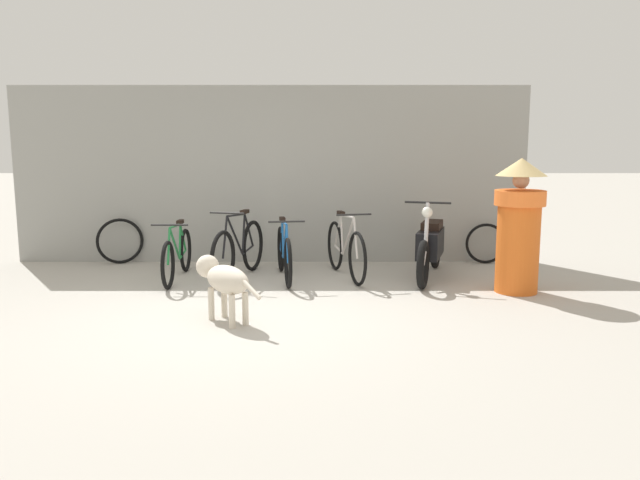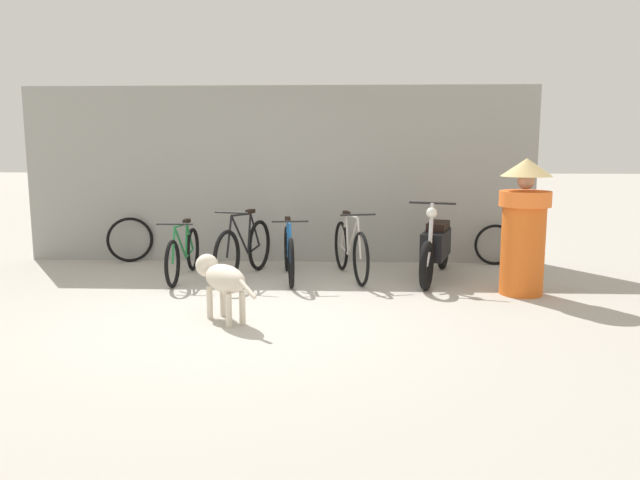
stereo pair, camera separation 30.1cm
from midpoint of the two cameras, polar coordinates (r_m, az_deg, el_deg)
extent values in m
plane|color=#ADA89E|center=(6.60, -7.68, -6.93)|extent=(60.00, 60.00, 0.00)
cube|color=gray|center=(9.44, -5.29, 5.95)|extent=(7.63, 0.20, 2.62)
torus|color=black|center=(7.92, -14.61, -2.23)|extent=(0.05, 0.60, 0.60)
torus|color=black|center=(8.93, -12.94, -0.91)|extent=(0.05, 0.60, 0.60)
cylinder|color=#1E7238|center=(8.28, -13.97, -0.35)|extent=(0.03, 0.52, 0.50)
cylinder|color=#1E7238|center=(8.57, -13.49, -0.12)|extent=(0.03, 0.13, 0.46)
cylinder|color=#1E7238|center=(8.30, -13.94, 1.25)|extent=(0.03, 0.61, 0.06)
cylinder|color=#1E7238|center=(8.75, -13.22, -1.28)|extent=(0.03, 0.40, 0.07)
cylinder|color=#1E7238|center=(8.76, -13.20, 0.23)|extent=(0.03, 0.32, 0.42)
cylinder|color=#1E7238|center=(7.96, -14.53, -0.58)|extent=(0.03, 0.19, 0.45)
cube|color=black|center=(8.59, -13.47, 1.62)|extent=(0.07, 0.18, 0.05)
cylinder|color=black|center=(7.99, -14.47, 1.34)|extent=(0.46, 0.03, 0.02)
torus|color=black|center=(7.90, -9.76, -1.69)|extent=(0.24, 0.70, 0.71)
torus|color=black|center=(8.82, -6.95, -0.51)|extent=(0.24, 0.70, 0.71)
cylinder|color=black|center=(8.21, -8.64, 0.38)|extent=(0.16, 0.50, 0.59)
cylinder|color=black|center=(8.48, -7.83, 0.55)|extent=(0.06, 0.13, 0.54)
cylinder|color=black|center=(8.22, -8.53, 2.27)|extent=(0.18, 0.58, 0.06)
cylinder|color=black|center=(8.65, -7.43, -0.89)|extent=(0.13, 0.38, 0.08)
cylinder|color=black|center=(8.65, -7.33, 0.91)|extent=(0.11, 0.30, 0.49)
cylinder|color=black|center=(7.92, -9.58, 0.24)|extent=(0.07, 0.18, 0.52)
cube|color=black|center=(8.49, -7.73, 2.58)|extent=(0.11, 0.19, 0.05)
cylinder|color=black|center=(7.95, -9.40, 2.44)|extent=(0.45, 0.14, 0.02)
torus|color=black|center=(7.71, -3.87, -2.13)|extent=(0.14, 0.63, 0.63)
torus|color=black|center=(8.75, -4.40, -0.82)|extent=(0.14, 0.63, 0.63)
cylinder|color=#1959A5|center=(8.08, -4.11, -0.15)|extent=(0.10, 0.52, 0.52)
cylinder|color=#1959A5|center=(8.38, -4.26, 0.07)|extent=(0.05, 0.14, 0.48)
cylinder|color=#1959A5|center=(8.10, -4.15, 1.56)|extent=(0.12, 0.61, 0.06)
cylinder|color=#1959A5|center=(8.56, -4.31, -1.19)|extent=(0.09, 0.40, 0.08)
cylinder|color=#1959A5|center=(8.57, -4.35, 0.42)|extent=(0.07, 0.31, 0.44)
cylinder|color=#1959A5|center=(7.75, -3.93, -0.36)|extent=(0.05, 0.19, 0.47)
cube|color=black|center=(8.40, -4.30, 1.92)|extent=(0.10, 0.19, 0.05)
cylinder|color=black|center=(7.79, -4.00, 1.68)|extent=(0.46, 0.09, 0.02)
torus|color=black|center=(7.83, 2.52, -1.73)|extent=(0.21, 0.68, 0.69)
torus|color=black|center=(8.82, 0.60, -0.51)|extent=(0.21, 0.68, 0.69)
cylinder|color=beige|center=(8.18, 1.73, 0.32)|extent=(0.15, 0.51, 0.57)
cylinder|color=beige|center=(8.47, 1.18, 0.50)|extent=(0.06, 0.13, 0.52)
cylinder|color=beige|center=(8.19, 1.64, 2.17)|extent=(0.17, 0.59, 0.06)
cylinder|color=beige|center=(8.64, 0.92, -0.89)|extent=(0.12, 0.39, 0.08)
cylinder|color=beige|center=(8.65, 0.84, 0.86)|extent=(0.10, 0.31, 0.48)
cylinder|color=beige|center=(7.87, 2.37, 0.17)|extent=(0.07, 0.18, 0.51)
cube|color=black|center=(8.48, 1.09, 2.49)|extent=(0.11, 0.19, 0.05)
cylinder|color=black|center=(7.90, 2.23, 2.33)|extent=(0.45, 0.14, 0.02)
torus|color=black|center=(7.74, 8.49, -2.26)|extent=(0.27, 0.61, 0.61)
torus|color=black|center=(9.07, 9.80, -0.64)|extent=(0.27, 0.61, 0.61)
cube|color=black|center=(8.37, 9.23, -0.31)|extent=(0.51, 0.88, 0.36)
cube|color=black|center=(8.49, 9.40, 1.37)|extent=(0.38, 0.58, 0.10)
cylinder|color=silver|center=(7.91, 8.85, 1.28)|extent=(0.09, 0.16, 0.59)
cylinder|color=silver|center=(7.82, 8.62, -1.54)|extent=(0.11, 0.23, 0.19)
cylinder|color=black|center=(7.93, 8.95, 3.39)|extent=(0.56, 0.20, 0.03)
sphere|color=silver|center=(7.91, 8.89, 2.51)|extent=(0.17, 0.17, 0.14)
ellipsoid|color=beige|center=(6.31, -9.64, -3.59)|extent=(0.62, 0.66, 0.28)
cylinder|color=beige|center=(6.50, -11.05, -5.74)|extent=(0.09, 0.09, 0.34)
cylinder|color=beige|center=(6.57, -9.87, -5.54)|extent=(0.09, 0.09, 0.34)
cylinder|color=beige|center=(6.17, -9.26, -6.48)|extent=(0.09, 0.09, 0.34)
cylinder|color=beige|center=(6.25, -8.03, -6.25)|extent=(0.09, 0.09, 0.34)
sphere|color=beige|center=(6.61, -11.34, -2.37)|extent=(0.34, 0.34, 0.24)
ellipsoid|color=beige|center=(6.70, -11.77, -2.38)|extent=(0.16, 0.16, 0.09)
cylinder|color=beige|center=(5.96, -7.52, -4.55)|extent=(0.21, 0.23, 0.15)
cylinder|color=orange|center=(7.78, 16.78, -0.16)|extent=(0.70, 0.70, 1.23)
cylinder|color=orange|center=(7.72, 16.96, 3.70)|extent=(0.83, 0.83, 0.18)
sphere|color=tan|center=(7.70, 17.03, 5.23)|extent=(0.27, 0.27, 0.20)
cone|color=tan|center=(7.69, 17.08, 6.40)|extent=(0.83, 0.83, 0.21)
torus|color=black|center=(9.55, 14.25, -0.32)|extent=(0.60, 0.07, 0.60)
torus|color=black|center=(9.76, -18.49, -0.09)|extent=(0.64, 0.30, 0.68)
camera|label=1|loc=(0.15, -91.17, -0.18)|focal=35.00mm
camera|label=2|loc=(0.15, 88.83, 0.18)|focal=35.00mm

